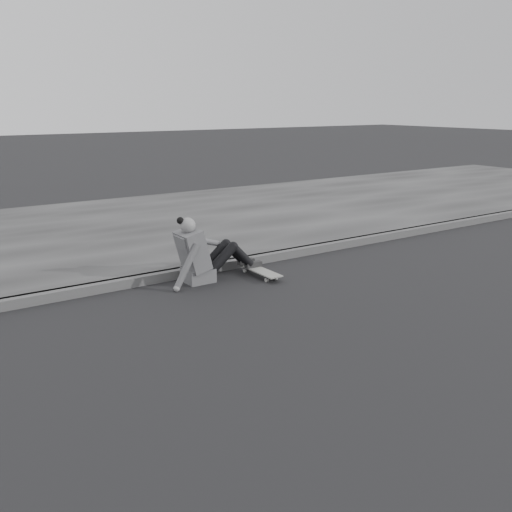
# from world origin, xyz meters

# --- Properties ---
(ground) EXTENTS (80.00, 80.00, 0.00)m
(ground) POSITION_xyz_m (0.00, 0.00, 0.00)
(ground) COLOR black
(ground) RESTS_ON ground
(curb) EXTENTS (24.00, 0.16, 0.12)m
(curb) POSITION_xyz_m (0.00, 2.58, 0.06)
(curb) COLOR #494949
(curb) RESTS_ON ground
(sidewalk) EXTENTS (24.00, 6.00, 0.12)m
(sidewalk) POSITION_xyz_m (0.00, 5.60, 0.06)
(sidewalk) COLOR #363636
(sidewalk) RESTS_ON ground
(skateboard) EXTENTS (0.20, 0.78, 0.09)m
(skateboard) POSITION_xyz_m (-1.65, 2.03, 0.07)
(skateboard) COLOR #9F9E99
(skateboard) RESTS_ON ground
(seated_woman) EXTENTS (1.38, 0.46, 0.88)m
(seated_woman) POSITION_xyz_m (-2.38, 2.28, 0.36)
(seated_woman) COLOR #525255
(seated_woman) RESTS_ON ground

